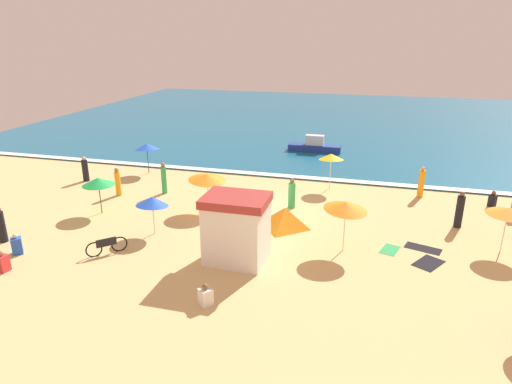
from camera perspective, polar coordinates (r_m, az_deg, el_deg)
The scene contains 28 objects.
ground_plane at distance 24.60m, azimuth 1.53°, elevation -2.49°, with size 60.00×60.00×0.00m, color #D8B775.
ocean_water at distance 51.28m, azimuth 9.03°, elevation 9.05°, with size 60.00×44.00×0.10m, color #196084.
wave_breaker_foam at distance 30.37m, azimuth 4.34°, elevation 2.03°, with size 57.00×0.70×0.01m, color white.
lifeguard_cabana at distance 18.90m, azimuth -2.51°, elevation -4.65°, with size 2.68×2.05×2.95m.
beach_umbrella_1 at distance 27.92m, azimuth 9.52°, elevation 4.43°, with size 1.89×1.91×2.32m.
beach_umbrella_2 at distance 22.29m, azimuth 29.38°, elevation -2.16°, with size 2.32×2.33×2.12m.
beach_umbrella_3 at distance 19.88m, azimuth 11.36°, elevation -1.75°, with size 2.58×2.57×2.42m.
beach_umbrella_4 at distance 31.75m, azimuth -13.71°, elevation 5.62°, with size 2.33×2.34×2.17m.
beach_umbrella_5 at distance 25.25m, azimuth -19.41°, elevation 1.27°, with size 2.41×2.41×2.00m.
beach_umbrella_6 at distance 21.89m, azimuth -13.04°, elevation -1.15°, with size 1.98×2.00×2.00m.
beach_umbrella_7 at distance 24.31m, azimuth -6.20°, elevation 1.87°, with size 2.80×2.79×2.15m.
beach_tent at distance 22.63m, azimuth 3.70°, elevation -3.19°, with size 2.18×2.33×1.00m.
parked_bicycle at distance 20.98m, azimuth -18.43°, elevation -6.50°, with size 1.33×1.33×0.76m.
beachgoer_0 at distance 27.65m, azimuth -11.62°, elevation 1.70°, with size 0.38×0.38×1.93m.
beachgoer_1 at distance 24.55m, azimuth 24.44°, elevation -2.16°, with size 0.52×0.52×1.90m.
beachgoer_2 at distance 21.26m, azimuth -29.53°, elevation -7.79°, with size 0.47×0.47×0.92m.
beachgoer_3 at distance 28.46m, azimuth 27.84°, elevation -0.85°, with size 0.50×0.50×0.93m.
beachgoer_4 at distance 28.24m, azimuth 20.25°, elevation 1.11°, with size 0.49×0.49×1.87m.
beachgoer_5 at distance 28.01m, azimuth -17.15°, elevation 1.19°, with size 0.41×0.41×1.71m.
beachgoer_6 at distance 23.96m, azimuth -29.65°, elevation -3.69°, with size 0.52×0.52×1.76m.
beachgoer_7 at distance 22.55m, azimuth -28.11°, elevation -5.97°, with size 0.59×0.59×0.95m.
beachgoer_8 at distance 16.60m, azimuth -6.42°, elevation -12.97°, with size 0.61×0.61×0.84m.
beachgoer_11 at distance 24.92m, azimuth 4.56°, elevation -0.29°, with size 0.50×0.50×1.72m.
beachgoer_12 at distance 31.50m, azimuth -20.87°, elevation 2.67°, with size 0.55×0.55×1.65m.
beach_towel_1 at distance 21.88m, azimuth 20.44°, elevation -6.73°, with size 1.71×1.16×0.01m.
beach_towel_2 at distance 20.65m, azimuth 21.06°, elevation -8.44°, with size 1.50×1.65×0.01m.
beach_towel_3 at distance 21.29m, azimuth 16.63°, elevation -7.03°, with size 0.99×1.28×0.01m.
small_boat_0 at distance 36.94m, azimuth 7.44°, elevation 5.79°, with size 4.22×1.03×1.33m.
Camera 1 is at (5.30, -22.17, 9.27)m, focal length 31.49 mm.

